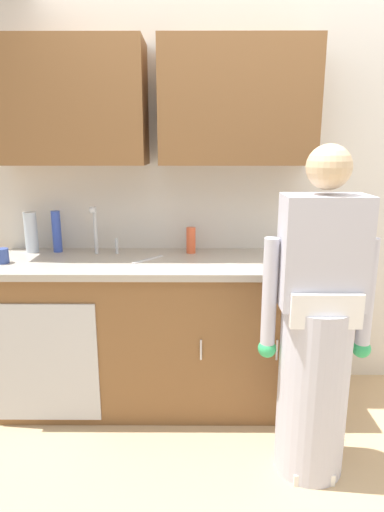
{
  "coord_description": "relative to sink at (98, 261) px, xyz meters",
  "views": [
    {
      "loc": [
        -0.3,
        -1.87,
        1.61
      ],
      "look_at": [
        -0.32,
        0.55,
        1.0
      ],
      "focal_mm": 30.69,
      "sensor_mm": 36.0,
      "label": 1
    }
  ],
  "objects": [
    {
      "name": "bottle_soap",
      "position": [
        -0.3,
        0.19,
        0.15
      ],
      "size": [
        0.06,
        0.06,
        0.27
      ],
      "primitive_type": "cylinder",
      "color": "#334CB2",
      "rests_on": "countertop"
    },
    {
      "name": "countertop",
      "position": [
        0.34,
        -0.01,
        -0.01
      ],
      "size": [
        1.96,
        0.66,
        0.04
      ],
      "primitive_type": "cube",
      "color": "#A8A093",
      "rests_on": "counter_cabinet"
    },
    {
      "name": "bottle_water_short",
      "position": [
        -0.47,
        0.19,
        0.14
      ],
      "size": [
        0.08,
        0.08,
        0.26
      ],
      "primitive_type": "cylinder",
      "color": "silver",
      "rests_on": "countertop"
    },
    {
      "name": "counter_cabinet",
      "position": [
        0.34,
        -0.01,
        -0.48
      ],
      "size": [
        1.9,
        0.62,
        0.9
      ],
      "color": "brown",
      "rests_on": "ground"
    },
    {
      "name": "person_at_sink",
      "position": [
        1.17,
        -0.63,
        -0.23
      ],
      "size": [
        0.55,
        0.34,
        1.62
      ],
      "color": "white",
      "rests_on": "ground"
    },
    {
      "name": "bottle_cleaner_spray",
      "position": [
        0.56,
        0.17,
        0.1
      ],
      "size": [
        0.06,
        0.06,
        0.17
      ],
      "primitive_type": "cylinder",
      "color": "#E05933",
      "rests_on": "countertop"
    },
    {
      "name": "knife_on_counter",
      "position": [
        0.3,
        -0.02,
        0.02
      ],
      "size": [
        0.17,
        0.2,
        0.01
      ],
      "primitive_type": "cube",
      "rotation": [
        0.0,
        0.0,
        0.88
      ],
      "color": "silver",
      "rests_on": "countertop"
    },
    {
      "name": "sink",
      "position": [
        0.0,
        0.0,
        0.0
      ],
      "size": [
        0.5,
        0.36,
        0.35
      ],
      "color": "#B7BABF",
      "rests_on": "counter_cabinet"
    },
    {
      "name": "cup_by_sink",
      "position": [
        -0.54,
        -0.1,
        0.06
      ],
      "size": [
        0.08,
        0.08,
        0.09
      ],
      "primitive_type": "cylinder",
      "color": "#33478C",
      "rests_on": "countertop"
    },
    {
      "name": "ground_plane",
      "position": [
        0.89,
        -0.71,
        -0.93
      ],
      "size": [
        9.0,
        9.0,
        0.0
      ],
      "primitive_type": "plane",
      "color": "tan"
    },
    {
      "name": "kitchen_wall_with_uppers",
      "position": [
        0.75,
        0.29,
        0.55
      ],
      "size": [
        4.8,
        0.44,
        2.7
      ],
      "color": "beige",
      "rests_on": "ground"
    }
  ]
}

